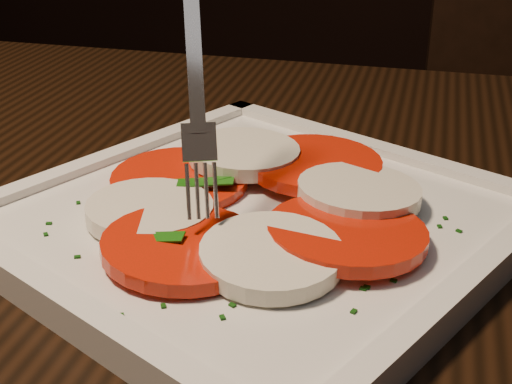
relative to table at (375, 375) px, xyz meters
name	(u,v)px	position (x,y,z in m)	size (l,w,h in m)	color
table	(375,375)	(0.00, 0.00, 0.00)	(1.28, 0.92, 0.75)	black
plate	(256,224)	(-0.08, -0.01, 0.11)	(0.29, 0.29, 0.01)	white
caprese_salad	(256,201)	(-0.08, -0.01, 0.12)	(0.24, 0.25, 0.02)	red
fork	(194,57)	(-0.12, -0.01, 0.21)	(0.04, 0.09, 0.16)	white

